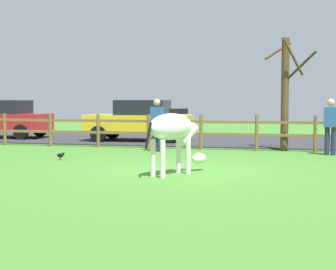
{
  "coord_description": "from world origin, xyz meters",
  "views": [
    {
      "loc": [
        2.44,
        -11.01,
        1.57
      ],
      "look_at": [
        -0.38,
        0.57,
        0.78
      ],
      "focal_mm": 53.82,
      "sensor_mm": 36.0,
      "label": 1
    }
  ],
  "objects": [
    {
      "name": "zebra",
      "position": [
        0.04,
        -0.64,
        0.93
      ],
      "size": [
        1.17,
        1.75,
        1.41
      ],
      "color": "white",
      "rests_on": "ground_plane"
    },
    {
      "name": "visitor_right_of_tree",
      "position": [
        3.58,
        4.26,
        0.91
      ],
      "size": [
        0.4,
        0.3,
        1.64
      ],
      "color": "#232847",
      "rests_on": "ground_plane"
    },
    {
      "name": "paddock_fence",
      "position": [
        -0.36,
        5.0,
        0.65
      ],
      "size": [
        21.4,
        0.11,
        1.13
      ],
      "color": "brown",
      "rests_on": "ground_plane"
    },
    {
      "name": "parked_car_red",
      "position": [
        -9.28,
        7.72,
        0.84
      ],
      "size": [
        4.07,
        2.01,
        1.56
      ],
      "color": "red",
      "rests_on": "parking_asphalt"
    },
    {
      "name": "crow_on_grass",
      "position": [
        -3.51,
        1.31,
        0.13
      ],
      "size": [
        0.21,
        0.1,
        0.2
      ],
      "color": "black",
      "rests_on": "ground_plane"
    },
    {
      "name": "parked_car_yellow",
      "position": [
        -3.17,
        7.48,
        0.84
      ],
      "size": [
        4.05,
        1.98,
        1.56
      ],
      "color": "yellow",
      "rests_on": "parking_asphalt"
    },
    {
      "name": "bare_tree",
      "position": [
        2.29,
        5.3,
        1.9
      ],
      "size": [
        1.64,
        1.55,
        3.54
      ],
      "color": "#513A23",
      "rests_on": "ground_plane"
    },
    {
      "name": "visitor_left_of_tree",
      "position": [
        -1.6,
        4.11,
        0.91
      ],
      "size": [
        0.4,
        0.29,
        1.64
      ],
      "color": "#232847",
      "rests_on": "ground_plane"
    },
    {
      "name": "ground_plane",
      "position": [
        0.0,
        0.0,
        0.0
      ],
      "size": [
        60.0,
        60.0,
        0.0
      ],
      "primitive_type": "plane",
      "color": "#3D7528"
    },
    {
      "name": "parking_asphalt",
      "position": [
        0.0,
        9.3,
        0.03
      ],
      "size": [
        28.0,
        7.4,
        0.05
      ],
      "primitive_type": "cube",
      "color": "#2D2D33",
      "rests_on": "ground_plane"
    }
  ]
}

